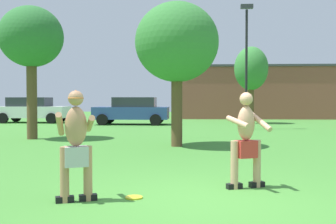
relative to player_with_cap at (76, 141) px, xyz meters
The scene contains 11 objects.
ground_plane 2.16m from the player_with_cap, ahead, with size 80.00×80.00×0.00m, color #428433.
player_with_cap is the anchor object (origin of this frame).
player_in_red 2.79m from the player_with_cap, 21.71° to the left, with size 0.74×0.68×1.61m.
frisbee 1.21m from the player_with_cap, 15.84° to the left, with size 0.26×0.26×0.03m, color yellow.
car_blue_mid_lot 17.53m from the player_with_cap, 95.74° to the left, with size 4.33×2.07×1.58m.
car_white_far_end 20.60m from the player_with_cap, 113.66° to the left, with size 4.32×2.05×1.58m.
lamp_post 15.05m from the player_with_cap, 72.89° to the left, with size 0.60×0.24×6.07m.
outbuilding_behind_lot 27.13m from the player_with_cap, 72.94° to the left, with size 14.47×4.66×3.99m.
tree_right_field 7.38m from the player_with_cap, 80.00° to the left, with size 2.61×2.61×4.52m.
tree_behind_players 19.70m from the player_with_cap, 74.38° to the left, with size 2.03×2.03×4.63m.
tree_near_building 10.22m from the player_with_cap, 115.52° to the left, with size 2.35×2.35×4.91m.
Camera 1 is at (-0.28, -5.93, 1.50)m, focal length 43.11 mm.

